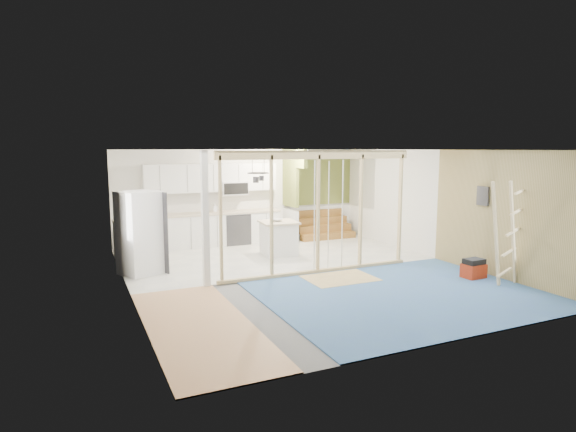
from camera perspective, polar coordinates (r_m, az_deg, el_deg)
name	(u,v)px	position (r m, az deg, el deg)	size (l,w,h in m)	color
room	(305,213)	(9.91, 2.05, 0.30)	(7.01, 8.01, 2.61)	slate
floor_overlays	(307,273)	(10.25, 2.22, -6.80)	(7.00, 8.00, 0.03)	silver
stud_frame	(295,200)	(9.77, 0.78, 1.91)	(4.66, 0.14, 2.60)	tan
base_cabinets	(191,233)	(12.65, -11.40, -1.98)	(4.45, 2.24, 0.93)	white
upper_cabinets	(214,179)	(13.12, -8.74, 4.39)	(3.60, 0.41, 0.85)	white
green_partition	(312,206)	(14.11, 2.86, 1.15)	(2.25, 1.51, 2.60)	olive
pot_rack	(258,175)	(11.45, -3.55, 4.84)	(0.52, 0.52, 0.72)	black
sheathing_panel	(507,216)	(10.47, 24.55, -0.01)	(0.02, 4.00, 2.60)	tan
electrical_panel	(483,196)	(10.79, 22.09, 2.22)	(0.04, 0.30, 0.40)	#3A3A3F
ceiling_light	(302,152)	(13.13, 1.71, 7.63)	(0.32, 0.32, 0.08)	#FFEABF
fridge	(140,233)	(10.50, -17.09, -1.95)	(1.02, 0.98, 1.75)	white
island	(279,238)	(11.91, -1.11, -2.66)	(0.94, 0.94, 0.85)	white
bowl	(277,220)	(11.83, -1.28, -0.48)	(0.26, 0.26, 0.06)	silver
soap_bottle_a	(203,207)	(12.87, -10.02, 1.05)	(0.13, 0.13, 0.33)	#ADB0C1
soap_bottle_b	(215,208)	(13.18, -8.65, 0.99)	(0.10, 0.10, 0.21)	white
toolbox	(474,269)	(10.53, 21.14, -5.89)	(0.45, 0.34, 0.41)	maroon
ladder	(507,233)	(9.99, 24.50, -1.90)	(1.08, 0.15, 2.02)	beige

